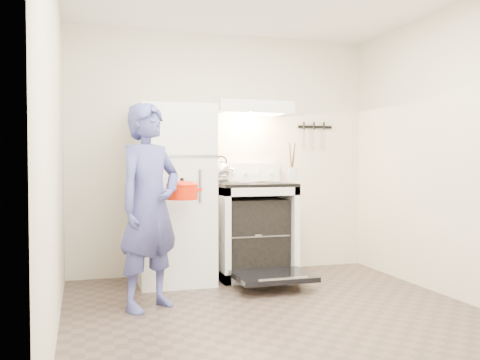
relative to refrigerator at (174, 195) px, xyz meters
name	(u,v)px	position (x,y,z in m)	size (l,w,h in m)	color
floor	(285,319)	(0.58, -1.45, -0.85)	(3.60, 3.60, 0.00)	#4D3D35
back_wall	(223,154)	(0.58, 0.35, 0.40)	(3.20, 0.02, 2.50)	beige
refrigerator	(174,195)	(0.00, 0.00, 0.00)	(0.70, 0.70, 1.70)	silver
stove_body	(253,231)	(0.81, 0.02, -0.39)	(0.76, 0.65, 0.92)	silver
cooktop	(253,185)	(0.81, 0.02, 0.09)	(0.76, 0.65, 0.03)	black
backsplash	(245,173)	(0.81, 0.31, 0.20)	(0.76, 0.07, 0.20)	silver
oven_door	(273,276)	(0.81, -0.57, -0.72)	(0.70, 0.54, 0.04)	black
oven_rack	(253,233)	(0.81, 0.02, -0.41)	(0.60, 0.52, 0.01)	slate
range_hood	(251,108)	(0.81, 0.10, 0.86)	(0.76, 0.50, 0.12)	silver
knife_strip	(315,127)	(1.63, 0.33, 0.70)	(0.40, 0.02, 0.03)	black
pizza_stone	(254,233)	(0.78, -0.07, -0.40)	(0.31, 0.31, 0.02)	#8E694B
tea_kettle	(221,169)	(0.53, 0.24, 0.24)	(0.23, 0.19, 0.28)	silver
utensil_jar	(292,174)	(1.13, -0.24, 0.20)	(0.09, 0.09, 0.13)	silver
person	(149,206)	(-0.34, -0.87, -0.04)	(0.59, 0.39, 1.63)	navy
dutch_oven	(182,192)	(-0.04, -0.64, 0.06)	(0.34, 0.27, 0.22)	red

